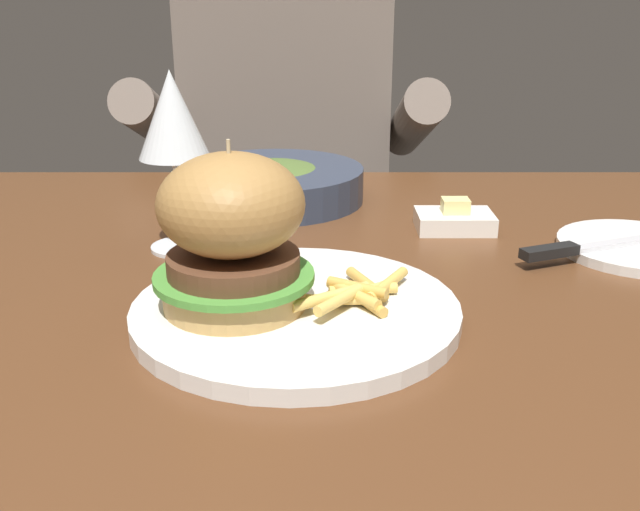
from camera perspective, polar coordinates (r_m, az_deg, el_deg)
The scene contains 10 objects.
dining_table at distance 0.72m, azimuth 0.61°, elevation -7.86°, with size 1.39×0.79×0.74m.
main_plate at distance 0.58m, azimuth -1.98°, elevation -4.47°, with size 0.27×0.27×0.01m, color white.
burger_sandwich at distance 0.55m, azimuth -7.09°, elevation 1.89°, with size 0.13×0.13×0.13m.
fries_pile at distance 0.58m, azimuth 2.73°, elevation -2.97°, with size 0.11×0.10×0.02m.
wine_glass at distance 0.72m, azimuth -11.77°, elevation 10.54°, with size 0.07×0.07×0.18m.
bread_plate at distance 0.80m, azimuth 24.02°, elevation 0.63°, with size 0.16×0.16×0.01m, color white.
table_knife at distance 0.76m, azimuth 21.38°, elevation 0.78°, with size 0.21×0.10×0.01m.
butter_dish at distance 0.81m, azimuth 10.66°, elevation 2.84°, with size 0.08×0.06×0.04m.
soup_bowl at distance 0.91m, azimuth -3.91°, elevation 5.86°, with size 0.23×0.23×0.05m.
diner_person at distance 1.37m, azimuth -2.58°, elevation 2.24°, with size 0.51×0.36×1.18m.
Camera 1 is at (-0.01, -0.63, 0.99)m, focal length 40.00 mm.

